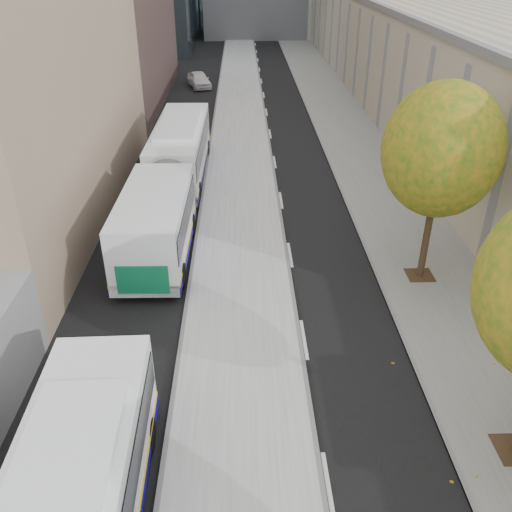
{
  "coord_description": "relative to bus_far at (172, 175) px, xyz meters",
  "views": [
    {
      "loc": [
        -3.74,
        3.03,
        11.97
      ],
      "look_at": [
        -3.29,
        19.57,
        2.5
      ],
      "focal_mm": 38.0,
      "sensor_mm": 36.0,
      "label": 1
    }
  ],
  "objects": [
    {
      "name": "bus_platform",
      "position": [
        3.51,
        5.5,
        -1.62
      ],
      "size": [
        4.25,
        150.0,
        0.15
      ],
      "primitive_type": "cube",
      "color": "#A2A2A2",
      "rests_on": "ground"
    },
    {
      "name": "sidewalk",
      "position": [
        11.51,
        5.5,
        -1.65
      ],
      "size": [
        4.75,
        150.0,
        0.08
      ],
      "primitive_type": "cube",
      "color": "slate",
      "rests_on": "ground"
    },
    {
      "name": "building_tan",
      "position": [
        22.88,
        34.5,
        2.31
      ],
      "size": [
        18.0,
        92.0,
        8.0
      ],
      "primitive_type": "cube",
      "color": "#9B957A",
      "rests_on": "ground"
    },
    {
      "name": "tree_d",
      "position": [
        10.98,
        -7.5,
        3.78
      ],
      "size": [
        4.4,
        4.4,
        7.6
      ],
      "color": "#2F1F13",
      "rests_on": "sidewalk"
    },
    {
      "name": "bus_far",
      "position": [
        0.0,
        0.0,
        0.0
      ],
      "size": [
        2.98,
        18.61,
        3.1
      ],
      "rotation": [
        0.0,
        0.0,
        -0.01
      ],
      "color": "white",
      "rests_on": "ground"
    },
    {
      "name": "distant_car",
      "position": [
        -0.43,
        27.85,
        -0.96
      ],
      "size": [
        2.88,
        4.64,
        1.47
      ],
      "primitive_type": "imported",
      "rotation": [
        0.0,
        0.0,
        0.28
      ],
      "color": "white",
      "rests_on": "ground"
    }
  ]
}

